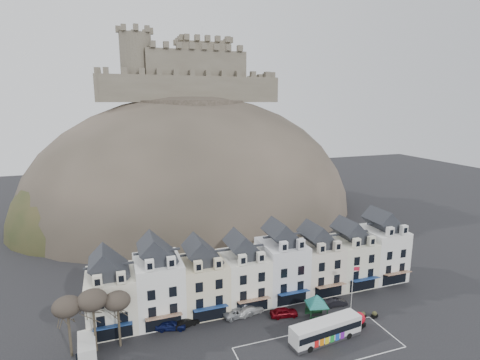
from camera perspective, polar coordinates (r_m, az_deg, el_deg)
name	(u,v)px	position (r m, az deg, el deg)	size (l,w,h in m)	color
ground	(311,357)	(53.95, 10.75, -24.95)	(300.00, 300.00, 0.00)	black
coach_bay_markings	(319,348)	(55.67, 11.99, -23.70)	(22.00, 7.50, 0.01)	silver
townhouse_terrace	(264,267)	(63.54, 3.64, -13.16)	(54.40, 9.35, 11.80)	#ECE7CD
castle_hill	(198,211)	(113.15, -6.47, -4.68)	(100.00, 76.00, 68.00)	#312E26
castle	(187,74)	(115.48, -8.15, 15.73)	(50.20, 22.20, 22.00)	brown
tree_left_far	(67,307)	(54.05, -24.87, -17.17)	(3.61, 3.61, 8.24)	#332C20
tree_left_mid	(92,301)	(53.63, -21.58, -16.71)	(3.78, 3.78, 8.64)	#332C20
tree_left_near	(117,301)	(53.85, -18.19, -17.15)	(3.43, 3.43, 7.84)	#332C20
bus	(326,330)	(56.22, 12.93, -21.32)	(10.75, 3.56, 2.98)	#262628
bus_shelter	(317,300)	(60.03, 11.63, -17.47)	(5.91, 5.91, 3.85)	#10321A
red_buoy	(359,319)	(60.61, 17.68, -19.56)	(1.84, 1.84, 2.16)	black
flagpole	(353,284)	(63.51, 16.84, -14.91)	(1.01, 0.33, 7.16)	silver
white_van	(87,348)	(56.29, -22.28, -22.56)	(2.46, 5.05, 2.24)	silver
planter_west	(363,315)	(63.12, 18.24, -18.93)	(0.94, 0.65, 0.93)	black
planter_east	(374,315)	(63.65, 19.81, -18.73)	(1.10, 0.72, 1.03)	black
car_navy	(171,324)	(58.48, -10.51, -20.83)	(1.78, 4.41, 1.50)	#0D1443
car_black	(186,322)	(58.85, -8.21, -20.66)	(1.34, 3.83, 1.26)	black
car_silver	(239,311)	(60.59, -0.16, -19.40)	(2.35, 5.02, 1.42)	#A4A8AC
car_white	(249,309)	(61.11, 1.45, -19.12)	(1.94, 4.77, 1.38)	silver
car_maroon	(284,312)	(60.77, 6.71, -19.37)	(1.71, 4.26, 1.45)	#59050B
car_charcoal	(336,302)	(64.94, 14.38, -17.60)	(1.29, 3.70, 1.22)	black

